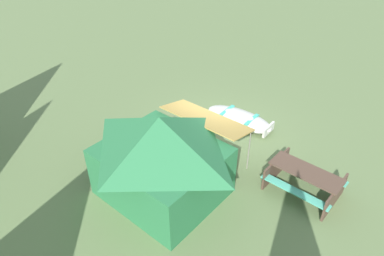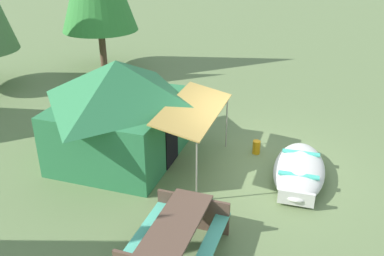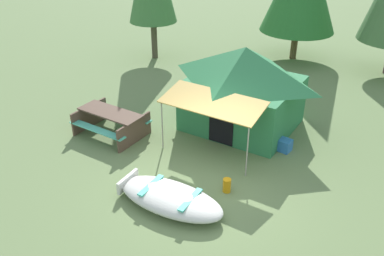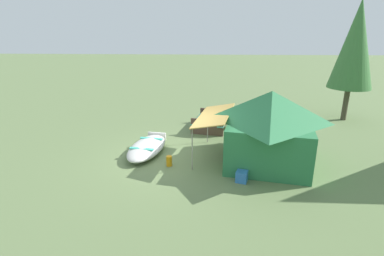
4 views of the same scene
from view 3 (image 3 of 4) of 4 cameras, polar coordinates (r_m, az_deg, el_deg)
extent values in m
plane|color=#657A4B|center=(10.31, 1.60, -7.80)|extent=(80.00, 80.00, 0.00)
ellipsoid|color=silver|center=(9.56, -3.02, -9.66)|extent=(2.80, 1.58, 0.42)
ellipsoid|color=#494846|center=(9.54, -3.02, -9.50)|extent=(2.57, 1.41, 0.15)
cube|color=#3FB7A0|center=(9.23, -0.24, -9.87)|extent=(0.28, 0.90, 0.04)
cube|color=#3FB7A0|center=(9.70, -5.70, -7.87)|extent=(0.28, 0.90, 0.04)
cube|color=silver|center=(10.13, -8.87, -7.33)|extent=(0.20, 0.75, 0.32)
cube|color=#2B7544|center=(12.66, 6.99, 3.44)|extent=(3.55, 3.24, 1.51)
pyramid|color=#2B7544|center=(12.18, 7.34, 8.79)|extent=(3.83, 3.50, 1.00)
cube|color=black|center=(11.63, 4.05, 0.49)|extent=(0.75, 0.18, 1.21)
cube|color=tan|center=(10.77, 2.80, 3.62)|extent=(2.94, 1.65, 0.25)
cylinder|color=gray|center=(10.30, 7.65, -3.27)|extent=(0.04, 0.04, 1.44)
cylinder|color=gray|center=(11.42, -4.14, 0.38)|extent=(0.04, 0.04, 1.44)
cube|color=brown|center=(12.30, -11.26, 2.14)|extent=(2.10, 1.14, 0.04)
cube|color=#52BEA0|center=(12.08, -13.01, -0.23)|extent=(1.99, 0.68, 0.04)
cube|color=#52BEA0|center=(12.81, -9.35, 1.92)|extent=(1.99, 0.68, 0.04)
cube|color=brown|center=(13.05, -13.97, 1.60)|extent=(0.37, 1.42, 0.71)
cube|color=brown|center=(11.93, -7.96, -0.50)|extent=(0.37, 1.42, 0.71)
cube|color=#3170BB|center=(11.83, 12.43, -2.25)|extent=(0.55, 0.46, 0.34)
cylinder|color=orange|center=(10.02, 4.85, -7.90)|extent=(0.28, 0.28, 0.35)
cylinder|color=brown|center=(18.99, 13.96, 11.16)|extent=(0.28, 0.28, 1.26)
cylinder|color=#463F2F|center=(18.53, -5.24, 12.07)|extent=(0.26, 0.26, 1.63)
camera|label=1|loc=(18.29, -0.97, 31.57)|focal=31.90mm
camera|label=2|loc=(14.34, -36.48, 20.19)|focal=39.10mm
camera|label=4|loc=(11.78, 60.07, 6.94)|focal=28.69mm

